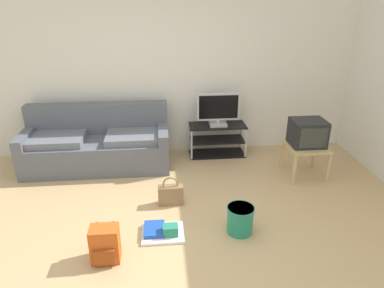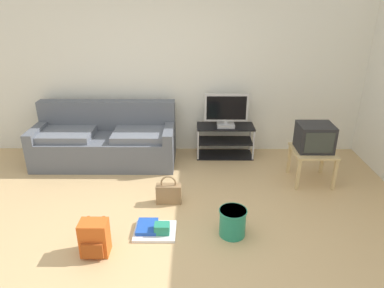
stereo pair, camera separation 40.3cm
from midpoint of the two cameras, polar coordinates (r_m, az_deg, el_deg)
name	(u,v)px [view 2 (the right image)]	position (r m, az deg, el deg)	size (l,w,h in m)	color
ground_plane	(158,243)	(3.79, -2.37, -15.88)	(9.00, 9.80, 0.02)	tan
wall_back	(170,67)	(5.48, -1.44, 12.41)	(9.00, 0.10, 2.70)	silver
couch	(106,141)	(5.39, -11.85, 0.41)	(2.08, 0.81, 0.89)	#565B66
tv_stand	(225,141)	(5.55, 7.46, 0.48)	(0.88, 0.39, 0.50)	black
flat_tv	(226,111)	(5.36, 7.76, 5.37)	(0.66, 0.22, 0.51)	#B2B2B7
side_table	(313,155)	(5.03, 21.26, -1.72)	(0.54, 0.54, 0.46)	tan
crt_tv	(315,137)	(4.95, 21.62, 0.98)	(0.45, 0.39, 0.36)	#232326
backpack	(95,238)	(3.61, -12.46, -14.89)	(0.27, 0.26, 0.37)	#CC561E
handbag	(169,193)	(4.32, -1.14, -8.07)	(0.31, 0.12, 0.37)	olive
cleaning_bucket	(233,222)	(3.83, 9.72, -12.45)	(0.30, 0.30, 0.31)	#238466
floor_tray	(155,229)	(3.88, -3.10, -13.83)	(0.45, 0.36, 0.14)	silver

